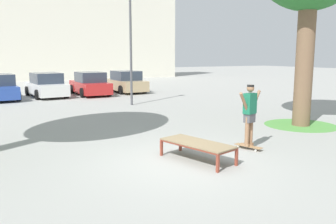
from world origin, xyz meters
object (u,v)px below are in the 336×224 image
object	(u,v)px
car_tan	(126,82)
car_white	(46,86)
skate_box	(197,144)
skateboard	(248,146)
skater	(250,111)
light_post	(131,30)
car_red	(90,84)

from	to	relation	value
car_tan	car_white	bearing A→B (deg)	-176.97
car_white	car_tan	distance (m)	5.41
skate_box	car_tan	xyz separation A→B (m)	(4.57, 16.12, 0.28)
skateboard	car_white	size ratio (longest dim) A/B	0.19
car_white	skate_box	bearing A→B (deg)	-86.99
skateboard	skater	bearing A→B (deg)	106.50
skateboard	light_post	size ratio (longest dim) A/B	0.14
skate_box	skater	xyz separation A→B (m)	(1.84, 0.22, 0.66)
skate_box	car_tan	distance (m)	16.76
skate_box	car_red	xyz separation A→B (m)	(1.87, 15.57, 0.28)
skateboard	car_red	size ratio (longest dim) A/B	0.20
skater	light_post	bearing A→B (deg)	86.59
skate_box	car_tan	bearing A→B (deg)	74.17
car_white	light_post	world-z (taller)	light_post
skate_box	skater	bearing A→B (deg)	6.74
skate_box	car_red	distance (m)	15.69
light_post	car_tan	bearing A→B (deg)	70.91
car_red	skater	bearing A→B (deg)	-90.11
skate_box	car_red	world-z (taller)	car_red
car_tan	skate_box	bearing A→B (deg)	-105.83
skateboard	car_tan	world-z (taller)	car_tan
skater	car_tan	xyz separation A→B (m)	(2.73, 15.91, -0.38)
skateboard	light_post	xyz separation A→B (m)	(0.58, 9.67, 3.75)
car_tan	light_post	bearing A→B (deg)	-109.09
skate_box	car_tan	world-z (taller)	car_tan
skate_box	light_post	distance (m)	10.73
skateboard	car_red	bearing A→B (deg)	89.89
skateboard	car_tan	distance (m)	16.15
skater	car_red	world-z (taller)	skater
skater	car_white	xyz separation A→B (m)	(-2.67, 15.62, -0.38)
car_tan	light_post	world-z (taller)	light_post
car_white	car_red	world-z (taller)	same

